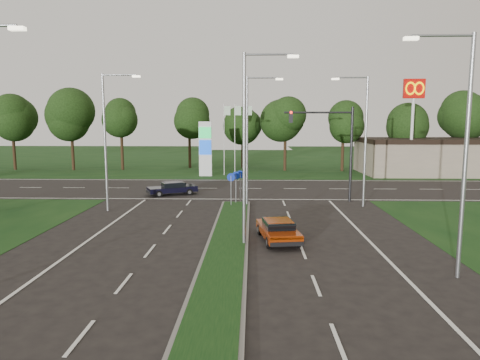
{
  "coord_description": "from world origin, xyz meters",
  "views": [
    {
      "loc": [
        1.19,
        -13.86,
        5.82
      ],
      "look_at": [
        0.39,
        13.33,
        2.2
      ],
      "focal_mm": 32.0,
      "sensor_mm": 36.0,
      "label": 1
    }
  ],
  "objects": [
    {
      "name": "gas_pylon",
      "position": [
        -3.79,
        33.05,
        3.2
      ],
      "size": [
        5.8,
        1.26,
        8.0
      ],
      "color": "silver",
      "rests_on": "ground"
    },
    {
      "name": "streetlight_median_far",
      "position": [
        1.0,
        16.0,
        5.08
      ],
      "size": [
        2.53,
        0.22,
        9.0
      ],
      "color": "gray",
      "rests_on": "ground"
    },
    {
      "name": "streetlight_median_near",
      "position": [
        1.0,
        6.0,
        5.08
      ],
      "size": [
        2.53,
        0.22,
        9.0
      ],
      "color": "gray",
      "rests_on": "ground"
    },
    {
      "name": "treeline_far",
      "position": [
        0.1,
        39.93,
        6.83
      ],
      "size": [
        6.0,
        6.0,
        9.9
      ],
      "color": "black",
      "rests_on": "ground"
    },
    {
      "name": "median_kerb",
      "position": [
        0.0,
        4.0,
        0.06
      ],
      "size": [
        2.0,
        26.0,
        0.12
      ],
      "primitive_type": "cube",
      "color": "slate",
      "rests_on": "ground"
    },
    {
      "name": "cross_road",
      "position": [
        0.0,
        24.0,
        0.0
      ],
      "size": [
        160.0,
        12.0,
        0.02
      ],
      "primitive_type": "cube",
      "color": "black",
      "rests_on": "ground"
    },
    {
      "name": "red_sedan",
      "position": [
        2.48,
        6.95,
        0.58
      ],
      "size": [
        2.15,
        4.09,
        1.07
      ],
      "rotation": [
        0.0,
        0.0,
        0.15
      ],
      "color": "#972D08",
      "rests_on": "ground"
    },
    {
      "name": "mcdonalds_sign",
      "position": [
        18.0,
        31.97,
        7.99
      ],
      "size": [
        2.2,
        0.47,
        10.4
      ],
      "color": "silver",
      "rests_on": "ground"
    },
    {
      "name": "streetlight_right_far",
      "position": [
        8.8,
        16.0,
        5.08
      ],
      "size": [
        2.53,
        0.22,
        9.0
      ],
      "rotation": [
        0.0,
        0.0,
        3.14
      ],
      "color": "gray",
      "rests_on": "ground"
    },
    {
      "name": "streetlight_right_near",
      "position": [
        8.8,
        2.0,
        5.08
      ],
      "size": [
        2.53,
        0.22,
        9.0
      ],
      "rotation": [
        0.0,
        0.0,
        3.14
      ],
      "color": "gray",
      "rests_on": "ground"
    },
    {
      "name": "verge_far",
      "position": [
        0.0,
        55.0,
        0.0
      ],
      "size": [
        160.0,
        50.0,
        0.02
      ],
      "primitive_type": "cube",
      "color": "black",
      "rests_on": "ground"
    },
    {
      "name": "traffic_signal",
      "position": [
        7.19,
        18.0,
        4.65
      ],
      "size": [
        5.1,
        0.42,
        7.0
      ],
      "color": "black",
      "rests_on": "ground"
    },
    {
      "name": "ground",
      "position": [
        0.0,
        0.0,
        0.0
      ],
      "size": [
        160.0,
        160.0,
        0.0
      ],
      "primitive_type": "plane",
      "color": "black",
      "rests_on": "ground"
    },
    {
      "name": "median_signs",
      "position": [
        0.0,
        16.4,
        1.71
      ],
      "size": [
        1.16,
        1.76,
        2.38
      ],
      "color": "gray",
      "rests_on": "ground"
    },
    {
      "name": "streetlight_left_far",
      "position": [
        -8.3,
        14.0,
        5.08
      ],
      "size": [
        2.53,
        0.22,
        9.0
      ],
      "color": "gray",
      "rests_on": "ground"
    },
    {
      "name": "navy_sedan",
      "position": [
        -5.33,
        20.38,
        0.57
      ],
      "size": [
        4.18,
        3.04,
        1.07
      ],
      "rotation": [
        0.0,
        0.0,
        2.0
      ],
      "color": "black",
      "rests_on": "ground"
    },
    {
      "name": "commercial_building",
      "position": [
        22.0,
        36.0,
        2.0
      ],
      "size": [
        16.0,
        9.0,
        4.0
      ],
      "primitive_type": "cube",
      "color": "gray",
      "rests_on": "ground"
    }
  ]
}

